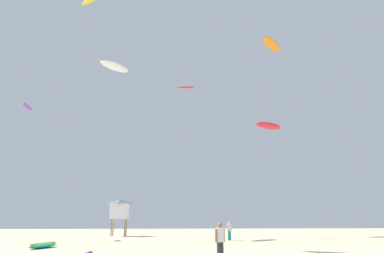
{
  "coord_description": "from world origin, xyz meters",
  "views": [
    {
      "loc": [
        -2.39,
        -11.4,
        2.0
      ],
      "look_at": [
        0.0,
        20.8,
        10.31
      ],
      "focal_mm": 33.32,
      "sensor_mm": 36.0,
      "label": 1
    }
  ],
  "objects_px": {
    "kite_aloft_3": "(186,87)",
    "kite_aloft_1": "(115,66)",
    "kite_aloft_0": "(27,107)",
    "person_midground": "(229,229)",
    "kite_aloft_4": "(272,44)",
    "kite_grounded_mid": "(43,245)",
    "lifeguard_tower": "(120,209)",
    "kite_aloft_5": "(269,126)",
    "person_foreground": "(220,239)"
  },
  "relations": [
    {
      "from": "kite_aloft_3",
      "to": "kite_aloft_1",
      "type": "bearing_deg",
      "value": -172.25
    },
    {
      "from": "kite_aloft_1",
      "to": "kite_aloft_0",
      "type": "bearing_deg",
      "value": -171.71
    },
    {
      "from": "person_midground",
      "to": "kite_aloft_4",
      "type": "relative_size",
      "value": 0.45
    },
    {
      "from": "kite_grounded_mid",
      "to": "kite_aloft_4",
      "type": "xyz_separation_m",
      "value": [
        19.58,
        8.31,
        20.21
      ]
    },
    {
      "from": "person_midground",
      "to": "kite_grounded_mid",
      "type": "bearing_deg",
      "value": -96.17
    },
    {
      "from": "lifeguard_tower",
      "to": "kite_aloft_4",
      "type": "xyz_separation_m",
      "value": [
        16.5,
        -8.06,
        17.33
      ]
    },
    {
      "from": "lifeguard_tower",
      "to": "kite_aloft_4",
      "type": "height_order",
      "value": "kite_aloft_4"
    },
    {
      "from": "kite_aloft_3",
      "to": "kite_aloft_4",
      "type": "bearing_deg",
      "value": -33.99
    },
    {
      "from": "person_midground",
      "to": "lifeguard_tower",
      "type": "xyz_separation_m",
      "value": [
        -11.2,
        8.7,
        2.07
      ]
    },
    {
      "from": "lifeguard_tower",
      "to": "kite_aloft_5",
      "type": "bearing_deg",
      "value": 0.03
    },
    {
      "from": "person_foreground",
      "to": "person_midground",
      "type": "xyz_separation_m",
      "value": [
        3.33,
        16.25,
        -0.06
      ]
    },
    {
      "from": "lifeguard_tower",
      "to": "kite_aloft_4",
      "type": "bearing_deg",
      "value": -26.03
    },
    {
      "from": "kite_aloft_1",
      "to": "kite_aloft_3",
      "type": "xyz_separation_m",
      "value": [
        8.51,
        1.16,
        -1.96
      ]
    },
    {
      "from": "person_midground",
      "to": "kite_aloft_5",
      "type": "xyz_separation_m",
      "value": [
        6.92,
        8.71,
        12.31
      ]
    },
    {
      "from": "kite_aloft_5",
      "to": "lifeguard_tower",
      "type": "bearing_deg",
      "value": -179.97
    },
    {
      "from": "kite_aloft_3",
      "to": "kite_aloft_4",
      "type": "relative_size",
      "value": 0.6
    },
    {
      "from": "person_foreground",
      "to": "kite_aloft_5",
      "type": "xyz_separation_m",
      "value": [
        10.25,
        24.96,
        12.25
      ]
    },
    {
      "from": "kite_grounded_mid",
      "to": "kite_aloft_0",
      "type": "bearing_deg",
      "value": 119.95
    },
    {
      "from": "kite_aloft_0",
      "to": "kite_grounded_mid",
      "type": "bearing_deg",
      "value": -60.05
    },
    {
      "from": "kite_aloft_4",
      "to": "kite_aloft_5",
      "type": "xyz_separation_m",
      "value": [
        1.62,
        8.07,
        -7.09
      ]
    },
    {
      "from": "kite_aloft_4",
      "to": "kite_aloft_0",
      "type": "bearing_deg",
      "value": 172.18
    },
    {
      "from": "kite_aloft_3",
      "to": "kite_aloft_0",
      "type": "bearing_deg",
      "value": -171.97
    },
    {
      "from": "person_midground",
      "to": "lifeguard_tower",
      "type": "relative_size",
      "value": 0.41
    },
    {
      "from": "person_midground",
      "to": "kite_aloft_4",
      "type": "bearing_deg",
      "value": 62.51
    },
    {
      "from": "kite_aloft_1",
      "to": "kite_aloft_5",
      "type": "distance_m",
      "value": 20.36
    },
    {
      "from": "person_foreground",
      "to": "lifeguard_tower",
      "type": "xyz_separation_m",
      "value": [
        -7.88,
        24.95,
        2.01
      ]
    },
    {
      "from": "person_foreground",
      "to": "person_midground",
      "type": "bearing_deg",
      "value": 136.95
    },
    {
      "from": "kite_aloft_5",
      "to": "kite_grounded_mid",
      "type": "bearing_deg",
      "value": -142.32
    },
    {
      "from": "kite_aloft_5",
      "to": "kite_aloft_0",
      "type": "bearing_deg",
      "value": -171.02
    },
    {
      "from": "kite_grounded_mid",
      "to": "kite_aloft_0",
      "type": "distance_m",
      "value": 19.35
    },
    {
      "from": "person_midground",
      "to": "kite_aloft_3",
      "type": "height_order",
      "value": "kite_aloft_3"
    },
    {
      "from": "person_foreground",
      "to": "kite_aloft_0",
      "type": "relative_size",
      "value": 0.8
    },
    {
      "from": "person_foreground",
      "to": "lifeguard_tower",
      "type": "height_order",
      "value": "lifeguard_tower"
    },
    {
      "from": "kite_aloft_0",
      "to": "kite_aloft_4",
      "type": "bearing_deg",
      "value": -7.82
    },
    {
      "from": "person_foreground",
      "to": "lifeguard_tower",
      "type": "relative_size",
      "value": 0.43
    },
    {
      "from": "lifeguard_tower",
      "to": "kite_aloft_0",
      "type": "relative_size",
      "value": 1.85
    },
    {
      "from": "person_midground",
      "to": "kite_aloft_0",
      "type": "distance_m",
      "value": 25.09
    },
    {
      "from": "kite_grounded_mid",
      "to": "kite_aloft_4",
      "type": "bearing_deg",
      "value": 22.99
    },
    {
      "from": "person_foreground",
      "to": "kite_aloft_0",
      "type": "height_order",
      "value": "kite_aloft_0"
    },
    {
      "from": "kite_aloft_4",
      "to": "person_foreground",
      "type": "bearing_deg",
      "value": -117.06
    },
    {
      "from": "kite_aloft_4",
      "to": "kite_aloft_5",
      "type": "relative_size",
      "value": 0.88
    },
    {
      "from": "lifeguard_tower",
      "to": "kite_aloft_5",
      "type": "height_order",
      "value": "kite_aloft_5"
    },
    {
      "from": "kite_aloft_3",
      "to": "kite_aloft_5",
      "type": "relative_size",
      "value": 0.53
    },
    {
      "from": "kite_aloft_0",
      "to": "person_foreground",
      "type": "bearing_deg",
      "value": -49.0
    },
    {
      "from": "kite_aloft_1",
      "to": "kite_aloft_5",
      "type": "height_order",
      "value": "kite_aloft_1"
    },
    {
      "from": "kite_grounded_mid",
      "to": "kite_aloft_4",
      "type": "relative_size",
      "value": 0.85
    },
    {
      "from": "lifeguard_tower",
      "to": "kite_grounded_mid",
      "type": "bearing_deg",
      "value": -100.66
    },
    {
      "from": "person_midground",
      "to": "kite_aloft_5",
      "type": "relative_size",
      "value": 0.39
    },
    {
      "from": "kite_aloft_3",
      "to": "kite_grounded_mid",
      "type": "bearing_deg",
      "value": -126.22
    },
    {
      "from": "kite_aloft_0",
      "to": "kite_aloft_3",
      "type": "xyz_separation_m",
      "value": [
        17.43,
        2.46,
        3.68
      ]
    }
  ]
}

